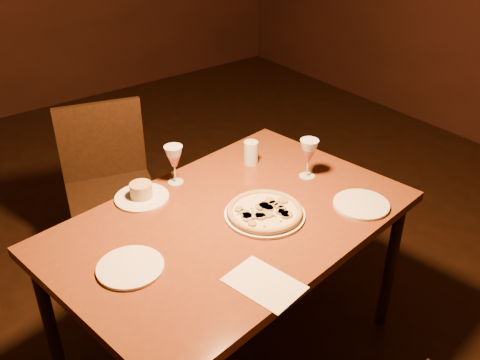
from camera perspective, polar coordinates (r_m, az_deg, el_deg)
dining_table at (r=2.08m, az=-0.88°, el=-5.54°), size 1.48×1.07×0.73m
chair_far at (r=2.78m, az=-13.71°, el=-0.36°), size 0.53×0.53×0.89m
pizza_plate at (r=2.05m, az=2.66°, el=-3.41°), size 0.31×0.31×0.03m
ramekin_saucer at (r=2.18m, az=-10.46°, el=-1.46°), size 0.22×0.22×0.07m
wine_glass_far at (r=2.24m, az=-7.01°, el=1.62°), size 0.08×0.08×0.17m
wine_glass_right at (r=2.29m, az=7.29°, el=2.27°), size 0.08×0.08×0.18m
water_tumbler at (r=2.39m, az=1.18°, el=2.93°), size 0.06×0.06×0.11m
side_plate_left at (r=1.84m, az=-11.61°, el=-9.11°), size 0.23×0.23×0.01m
side_plate_near at (r=2.17m, az=12.81°, el=-2.56°), size 0.22×0.22×0.01m
menu_card at (r=1.76m, az=2.59°, el=-10.98°), size 0.21×0.27×0.00m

